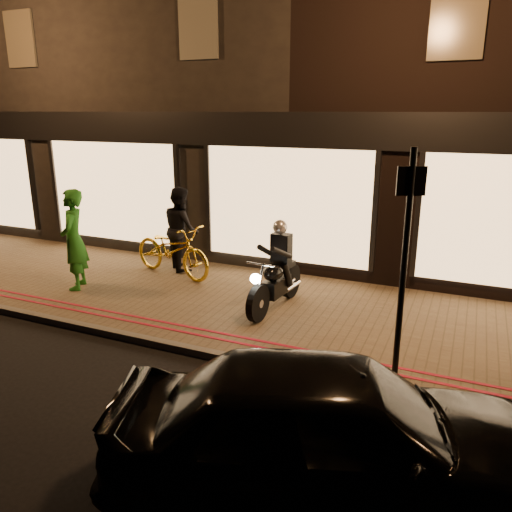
{
  "coord_description": "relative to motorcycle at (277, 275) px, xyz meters",
  "views": [
    {
      "loc": [
        3.59,
        -5.77,
        3.52
      ],
      "look_at": [
        0.24,
        1.82,
        1.1
      ],
      "focal_mm": 35.0,
      "sensor_mm": 36.0,
      "label": 1
    }
  ],
  "objects": [
    {
      "name": "ground",
      "position": [
        -0.55,
        -2.02,
        -0.73
      ],
      "size": [
        90.0,
        90.0,
        0.0
      ],
      "primitive_type": "plane",
      "color": "black",
      "rests_on": "ground"
    },
    {
      "name": "sidewalk",
      "position": [
        -0.55,
        -0.02,
        -0.67
      ],
      "size": [
        50.0,
        4.0,
        0.12
      ],
      "primitive_type": "cube",
      "color": "brown",
      "rests_on": "ground"
    },
    {
      "name": "kerb_stone",
      "position": [
        -0.55,
        -1.97,
        -0.67
      ],
      "size": [
        50.0,
        0.14,
        0.12
      ],
      "primitive_type": "cube",
      "color": "#59544C",
      "rests_on": "ground"
    },
    {
      "name": "red_kerb_lines",
      "position": [
        -0.55,
        -1.47,
        -0.61
      ],
      "size": [
        50.0,
        0.26,
        0.01
      ],
      "color": "maroon",
      "rests_on": "sidewalk"
    },
    {
      "name": "building_row",
      "position": [
        -0.55,
        6.97,
        3.51
      ],
      "size": [
        48.0,
        10.11,
        8.5
      ],
      "color": "black",
      "rests_on": "ground"
    },
    {
      "name": "motorcycle",
      "position": [
        0.0,
        0.0,
        0.0
      ],
      "size": [
        0.6,
        1.94,
        1.59
      ],
      "rotation": [
        0.0,
        0.0,
        -0.08
      ],
      "color": "black",
      "rests_on": "sidewalk"
    },
    {
      "name": "sign_post",
      "position": [
        2.33,
        -1.62,
        1.06
      ],
      "size": [
        0.33,
        0.17,
        3.0
      ],
      "rotation": [
        0.0,
        0.0,
        0.41
      ],
      "color": "black",
      "rests_on": "sidewalk"
    },
    {
      "name": "bicycle_gold",
      "position": [
        -2.71,
        0.82,
        -0.05
      ],
      "size": [
        2.25,
        1.25,
        1.12
      ],
      "primitive_type": "imported",
      "rotation": [
        0.0,
        0.0,
        1.32
      ],
      "color": "yellow",
      "rests_on": "sidewalk"
    },
    {
      "name": "person_green",
      "position": [
        -4.01,
        -0.62,
        0.37
      ],
      "size": [
        0.76,
        0.86,
        1.97
      ],
      "primitive_type": "imported",
      "rotation": [
        0.0,
        0.0,
        -1.07
      ],
      "color": "#22731E",
      "rests_on": "sidewalk"
    },
    {
      "name": "person_dark",
      "position": [
        -2.77,
        1.32,
        0.3
      ],
      "size": [
        1.12,
        1.12,
        1.83
      ],
      "primitive_type": "imported",
      "rotation": [
        0.0,
        0.0,
        2.37
      ],
      "color": "black",
      "rests_on": "sidewalk"
    },
    {
      "name": "parked_car",
      "position": [
        2.12,
        -3.91,
        -0.02
      ],
      "size": [
        4.5,
        2.97,
        1.42
      ],
      "primitive_type": "imported",
      "rotation": [
        0.0,
        0.0,
        1.91
      ],
      "color": "black",
      "rests_on": "ground"
    }
  ]
}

